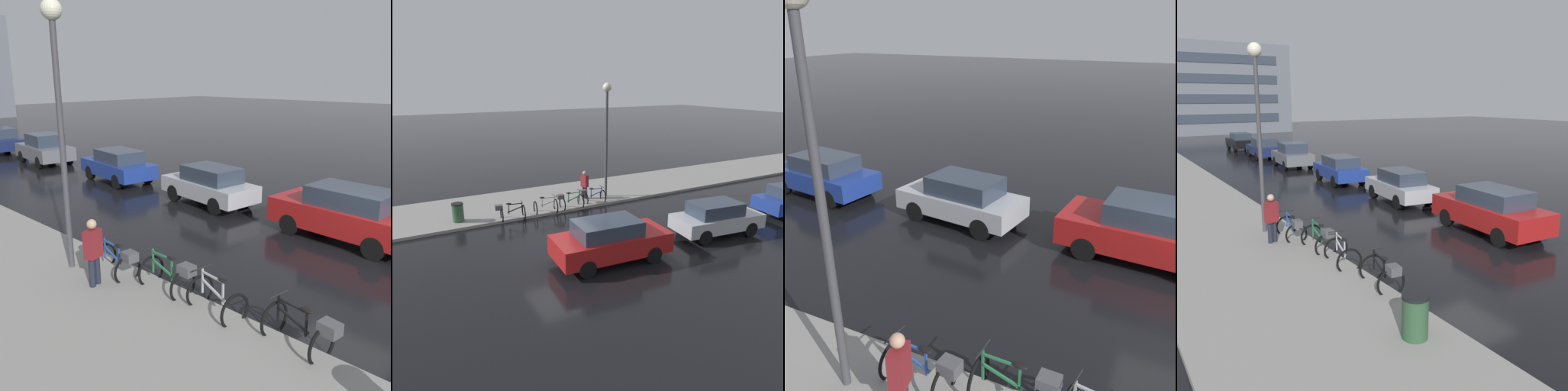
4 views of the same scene
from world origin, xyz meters
The scene contains 11 objects.
ground_plane centered at (0.00, 0.00, 0.00)m, with size 140.00×140.00×0.00m, color black.
sidewalk_kerb centered at (-6.00, 10.00, 0.07)m, with size 4.80×60.00×0.14m, color gray.
bicycle_nearest centered at (-3.72, -0.92, 0.48)m, with size 0.89×1.42×0.93m.
bicycle_second centered at (-3.84, 0.97, 0.40)m, with size 0.88×1.20×0.95m.
bicycle_third centered at (-3.85, 2.29, 0.50)m, with size 0.78×1.38×1.00m.
bicycle_farthest centered at (-4.15, 3.79, 0.48)m, with size 0.82×1.42×0.93m.
car_red centered at (2.11, 1.04, 0.83)m, with size 2.12×4.43×1.61m.
car_silver centered at (2.13, 6.44, 0.76)m, with size 2.14×4.04×1.48m.
pedestrian centered at (-4.85, 3.73, 0.96)m, with size 0.45×0.35×1.71m.
streetlamp centered at (-4.68, 5.00, 4.41)m, with size 0.46×0.46×6.34m.
trash_bin centered at (-4.50, -3.15, 0.51)m, with size 0.54×0.54×1.02m.
Camera 2 is at (13.04, -5.89, 6.44)m, focal length 35.00 mm.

